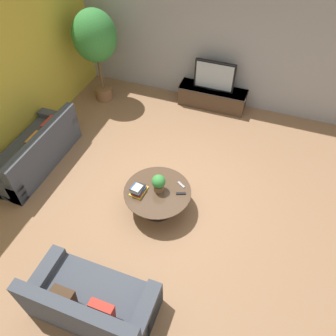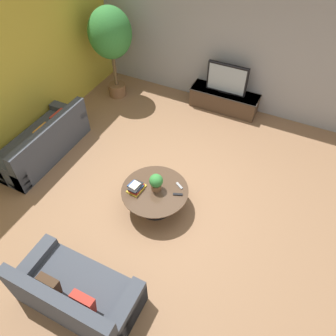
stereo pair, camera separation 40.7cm
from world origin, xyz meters
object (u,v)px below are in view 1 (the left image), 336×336
at_px(television, 215,76).
at_px(couch_by_wall, 35,152).
at_px(potted_palm_tall, 95,39).
at_px(media_console, 212,97).
at_px(coffee_table, 158,196).
at_px(couch_near_entry, 92,302).
at_px(potted_plant_tabletop, 159,183).

xyz_separation_m(television, couch_by_wall, (-2.73, -3.07, -0.51)).
bearing_deg(potted_palm_tall, media_console, 13.46).
relative_size(coffee_table, couch_near_entry, 0.68).
bearing_deg(potted_plant_tabletop, television, 88.53).
height_order(media_console, potted_palm_tall, potted_palm_tall).
relative_size(media_console, coffee_table, 1.39).
xyz_separation_m(media_console, couch_near_entry, (-0.27, -5.24, 0.04)).
distance_m(television, potted_palm_tall, 2.72).
relative_size(television, potted_palm_tall, 0.43).
bearing_deg(couch_near_entry, potted_palm_tall, -63.69).
height_order(media_console, television, television).
xyz_separation_m(television, potted_palm_tall, (-2.55, -0.61, 0.70)).
relative_size(couch_near_entry, potted_palm_tall, 0.79).
relative_size(coffee_table, couch_by_wall, 0.56).
height_order(potted_palm_tall, potted_plant_tabletop, potted_palm_tall).
bearing_deg(media_console, potted_plant_tabletop, -91.47).
bearing_deg(television, media_console, 90.00).
relative_size(couch_near_entry, potted_plant_tabletop, 5.13).
bearing_deg(coffee_table, potted_plant_tabletop, 71.54).
height_order(couch_by_wall, potted_palm_tall, potted_palm_tall).
bearing_deg(potted_plant_tabletop, potted_palm_tall, 133.31).
bearing_deg(potted_plant_tabletop, media_console, 88.53).
distance_m(media_console, couch_by_wall, 4.11).
relative_size(television, couch_near_entry, 0.54).
relative_size(couch_by_wall, potted_plant_tabletop, 6.22).
bearing_deg(coffee_table, media_console, 88.34).
bearing_deg(media_console, television, -90.00).
height_order(couch_near_entry, potted_palm_tall, potted_palm_tall).
distance_m(couch_near_entry, potted_plant_tabletop, 2.04).
height_order(television, couch_near_entry, television).
xyz_separation_m(coffee_table, potted_plant_tabletop, (0.01, 0.04, 0.31)).
distance_m(television, coffee_table, 3.30).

